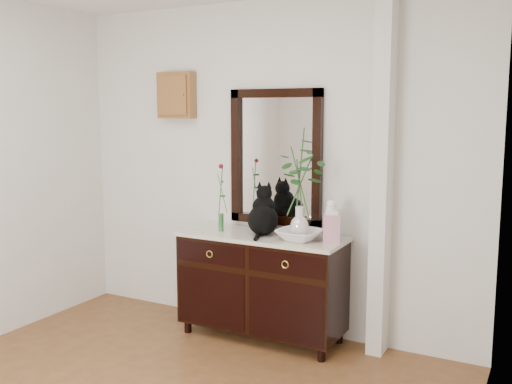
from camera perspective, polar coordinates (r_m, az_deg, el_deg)
The scene contains 10 objects.
wall_back at distance 4.69m, azimuth 0.93°, elevation 2.42°, with size 3.60×0.04×2.70m, color silver.
pilaster at distance 4.25m, azimuth 12.52°, elevation 1.65°, with size 0.12×0.20×2.70m, color silver.
sideboard at distance 4.60m, azimuth 0.59°, elevation -8.84°, with size 1.33×0.52×0.82m.
wall_mirror at distance 4.63m, azimuth 1.96°, elevation 3.46°, with size 0.80×0.06×1.10m.
key_cabinet at distance 5.08m, azimuth -7.96°, elevation 9.56°, with size 0.35×0.10×0.40m, color brown.
cat at distance 4.47m, azimuth 0.69°, elevation -1.81°, with size 0.27×0.34×0.39m, color black, non-canonical shape.
lotus_bowl at distance 4.30m, azimuth 4.35°, elevation -4.31°, with size 0.33×0.33×0.08m, color white.
vase_branches at distance 4.23m, azimuth 4.41°, elevation 0.96°, with size 0.40×0.40×0.84m, color silver, non-canonical shape.
bud_vase_rose at distance 4.59m, azimuth -3.55°, elevation -0.51°, with size 0.07×0.07×0.56m, color #326D33, non-canonical shape.
ginger_jar at distance 4.26m, azimuth 7.53°, elevation -2.78°, with size 0.12×0.12×0.33m, color white, non-canonical shape.
Camera 1 is at (2.12, -2.18, 1.81)m, focal length 40.00 mm.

